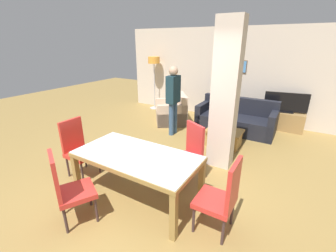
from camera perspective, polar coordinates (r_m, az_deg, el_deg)
The scene contains 16 objects.
ground_plane at distance 3.74m, azimuth -7.45°, elevation -17.33°, with size 18.00×18.00×0.00m, color olive.
back_wall at distance 7.21m, azimuth 15.81°, elevation 12.46°, with size 7.20×0.09×2.70m.
divider_pillar at distance 4.17m, azimuth 14.26°, elevation 7.02°, with size 0.45×0.31×2.70m.
dining_table at distance 3.40m, azimuth -7.93°, elevation -9.25°, with size 1.84×0.94×0.75m.
dining_chair_far_right at distance 3.83m, azimuth 5.32°, elevation -6.58°, with size 0.63×0.63×1.03m.
dining_chair_head_left at distance 4.31m, azimuth -21.91°, elevation -4.86°, with size 0.46×0.46×1.03m.
dining_chair_head_right at distance 2.92m, azimuth 13.60°, elevation -16.81°, with size 0.46×0.46×1.03m.
dining_chair_near_left at distance 3.25m, azimuth -24.13°, elevation -13.92°, with size 0.62×0.62×1.03m.
sofa at distance 6.35m, azimuth 16.80°, elevation 1.46°, with size 2.01×0.88×0.86m.
armchair at distance 6.69m, azimuth 1.11°, elevation 3.34°, with size 1.23×1.25×0.85m.
coffee_table at distance 5.39m, azimuth 14.03°, elevation -2.82°, with size 0.80×0.58×0.38m.
bottle at distance 5.39m, azimuth 16.50°, elevation 0.08°, with size 0.08×0.08×0.24m.
tv_stand at distance 6.93m, azimuth 27.06°, elevation 1.21°, with size 1.06×0.40×0.49m.
tv_screen at distance 6.80m, azimuth 27.75°, elevation 5.23°, with size 1.07×0.27×0.53m.
floor_lamp at distance 7.96m, azimuth -3.57°, elevation 15.26°, with size 0.40×0.40×1.81m.
standing_person at distance 5.65m, azimuth 1.33°, elevation 7.61°, with size 0.23×0.38×1.74m.
Camera 1 is at (1.90, -2.26, 2.29)m, focal length 24.00 mm.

